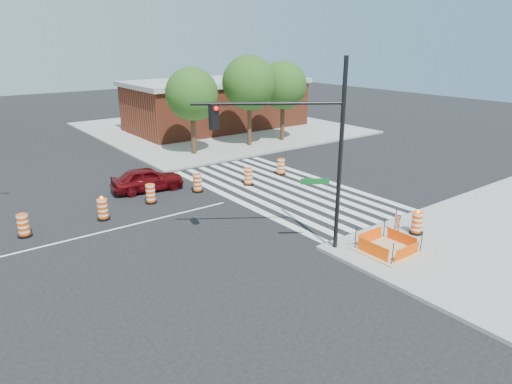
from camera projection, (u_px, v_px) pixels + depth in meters
ground at (89, 235)px, 20.02m from camera, size 120.00×120.00×0.00m
sidewalk_ne at (217, 128)px, 43.88m from camera, size 22.00×22.00×0.15m
crosswalk_east at (281, 189)px, 26.24m from camera, size 6.75×13.50×0.01m
lane_centerline at (89, 235)px, 20.02m from camera, size 14.00×0.12×0.01m
excavation_pit at (387, 249)px, 18.23m from camera, size 2.20×2.20×0.90m
brick_storefront at (217, 104)px, 43.17m from camera, size 16.50×8.50×4.60m
red_coupe at (147, 179)px, 25.73m from camera, size 4.19×2.17×1.36m
signal_pole_se at (300, 140)px, 17.08m from camera, size 4.78×3.26×7.49m
pit_drum at (417, 224)px, 19.68m from camera, size 0.57×0.57×1.12m
barricade at (397, 222)px, 19.58m from camera, size 0.60×0.67×1.01m
tree_north_c at (192, 97)px, 32.50m from camera, size 3.80×3.74×6.36m
tree_north_d at (250, 86)px, 35.06m from camera, size 4.17×4.17×7.09m
tree_north_e at (283, 88)px, 37.07m from camera, size 3.90×3.85×6.55m
median_drum_3 at (24, 226)px, 19.77m from camera, size 0.60×0.60×1.02m
median_drum_4 at (103, 210)px, 21.64m from camera, size 0.60×0.60×1.18m
median_drum_5 at (151, 194)px, 23.83m from camera, size 0.60×0.60×1.02m
median_drum_6 at (197, 184)px, 25.60m from camera, size 0.60×0.60×1.02m
median_drum_7 at (248, 177)px, 26.80m from camera, size 0.60×0.60×1.02m
median_drum_8 at (281, 167)px, 28.88m from camera, size 0.60×0.60×1.02m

